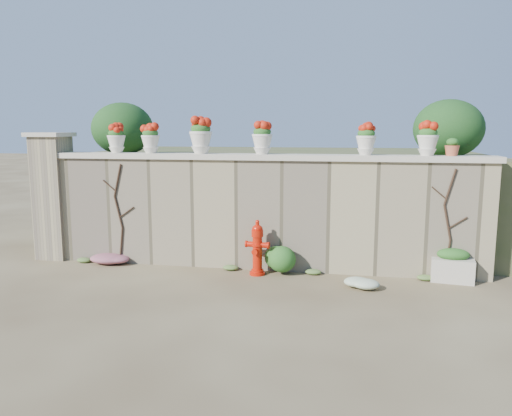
% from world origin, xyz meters
% --- Properties ---
extents(ground, '(80.00, 80.00, 0.00)m').
position_xyz_m(ground, '(0.00, 0.00, 0.00)').
color(ground, brown).
rests_on(ground, ground).
extents(stone_wall, '(8.00, 0.40, 2.00)m').
position_xyz_m(stone_wall, '(0.00, 1.80, 1.00)').
color(stone_wall, gray).
rests_on(stone_wall, ground).
extents(wall_cap, '(8.10, 0.52, 0.10)m').
position_xyz_m(wall_cap, '(0.00, 1.80, 2.05)').
color(wall_cap, beige).
rests_on(wall_cap, stone_wall).
extents(gate_pillar, '(0.72, 0.72, 2.48)m').
position_xyz_m(gate_pillar, '(-4.15, 1.80, 1.26)').
color(gate_pillar, gray).
rests_on(gate_pillar, ground).
extents(raised_fill, '(9.00, 6.00, 2.00)m').
position_xyz_m(raised_fill, '(0.00, 5.00, 1.00)').
color(raised_fill, '#384C23').
rests_on(raised_fill, ground).
extents(back_shrub_left, '(1.30, 1.30, 1.10)m').
position_xyz_m(back_shrub_left, '(-3.20, 3.00, 2.55)').
color(back_shrub_left, '#143814').
rests_on(back_shrub_left, raised_fill).
extents(back_shrub_right, '(1.30, 1.30, 1.10)m').
position_xyz_m(back_shrub_right, '(3.40, 3.00, 2.55)').
color(back_shrub_right, '#143814').
rests_on(back_shrub_right, raised_fill).
extents(vine_left, '(0.60, 0.04, 1.91)m').
position_xyz_m(vine_left, '(-2.67, 1.58, 0.99)').
color(vine_left, black).
rests_on(vine_left, ground).
extents(vine_right, '(0.60, 0.04, 1.91)m').
position_xyz_m(vine_right, '(3.23, 1.58, 0.99)').
color(vine_right, black).
rests_on(vine_right, ground).
extents(fire_hydrant, '(0.42, 0.30, 0.97)m').
position_xyz_m(fire_hydrant, '(0.03, 1.33, 0.49)').
color(fire_hydrant, red).
rests_on(fire_hydrant, ground).
extents(planter_box, '(0.73, 0.48, 0.57)m').
position_xyz_m(planter_box, '(3.33, 1.55, 0.26)').
color(planter_box, beige).
rests_on(planter_box, ground).
extents(green_shrub, '(0.67, 0.60, 0.64)m').
position_xyz_m(green_shrub, '(0.42, 1.44, 0.32)').
color(green_shrub, '#1E5119').
rests_on(green_shrub, ground).
extents(magenta_clump, '(0.89, 0.59, 0.24)m').
position_xyz_m(magenta_clump, '(-2.79, 1.53, 0.12)').
color(magenta_clump, '#CB2881').
rests_on(magenta_clump, ground).
extents(white_flowers, '(0.57, 0.46, 0.21)m').
position_xyz_m(white_flowers, '(1.82, 0.87, 0.10)').
color(white_flowers, white).
rests_on(white_flowers, ground).
extents(urn_pot_0, '(0.34, 0.34, 0.53)m').
position_xyz_m(urn_pot_0, '(-2.77, 1.80, 2.36)').
color(urn_pot_0, silver).
rests_on(urn_pot_0, wall_cap).
extents(urn_pot_1, '(0.34, 0.34, 0.53)m').
position_xyz_m(urn_pot_1, '(-2.09, 1.80, 2.36)').
color(urn_pot_1, silver).
rests_on(urn_pot_1, wall_cap).
extents(urn_pot_2, '(0.42, 0.42, 0.65)m').
position_xyz_m(urn_pot_2, '(-1.11, 1.80, 2.42)').
color(urn_pot_2, silver).
rests_on(urn_pot_2, wall_cap).
extents(urn_pot_3, '(0.37, 0.37, 0.57)m').
position_xyz_m(urn_pot_3, '(0.03, 1.80, 2.38)').
color(urn_pot_3, silver).
rests_on(urn_pot_3, wall_cap).
extents(urn_pot_4, '(0.34, 0.34, 0.54)m').
position_xyz_m(urn_pot_4, '(1.84, 1.80, 2.37)').
color(urn_pot_4, silver).
rests_on(urn_pot_4, wall_cap).
extents(urn_pot_5, '(0.36, 0.36, 0.56)m').
position_xyz_m(urn_pot_5, '(2.86, 1.80, 2.38)').
color(urn_pot_5, silver).
rests_on(urn_pot_5, wall_cap).
extents(terracotta_pot, '(0.24, 0.24, 0.29)m').
position_xyz_m(terracotta_pot, '(3.26, 1.80, 2.23)').
color(terracotta_pot, '#B35636').
rests_on(terracotta_pot, wall_cap).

